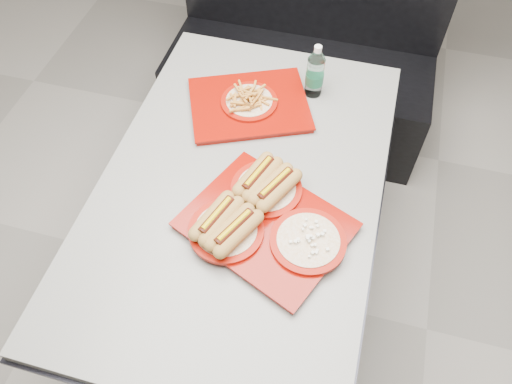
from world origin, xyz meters
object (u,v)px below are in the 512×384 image
(booth_bench, at_px, (302,58))
(water_bottle, at_px, (315,74))
(diner_table, at_px, (242,211))
(tray_near, at_px, (262,217))
(tray_far, at_px, (249,103))

(booth_bench, distance_m, water_bottle, 0.77)
(booth_bench, xyz_separation_m, water_bottle, (0.14, -0.61, 0.44))
(diner_table, relative_size, tray_near, 2.50)
(booth_bench, bearing_deg, diner_table, -90.00)
(tray_far, bearing_deg, tray_near, -70.22)
(booth_bench, bearing_deg, tray_far, -94.92)
(booth_bench, relative_size, tray_near, 2.38)
(diner_table, xyz_separation_m, booth_bench, (0.00, 1.09, -0.18))
(diner_table, xyz_separation_m, tray_near, (0.11, -0.13, 0.20))
(water_bottle, bearing_deg, diner_table, -106.75)
(tray_far, bearing_deg, water_bottle, 33.32)
(diner_table, distance_m, booth_bench, 1.11)
(tray_near, bearing_deg, tray_far, 109.78)
(tray_near, bearing_deg, booth_bench, 94.95)
(diner_table, xyz_separation_m, water_bottle, (0.14, 0.48, 0.26))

